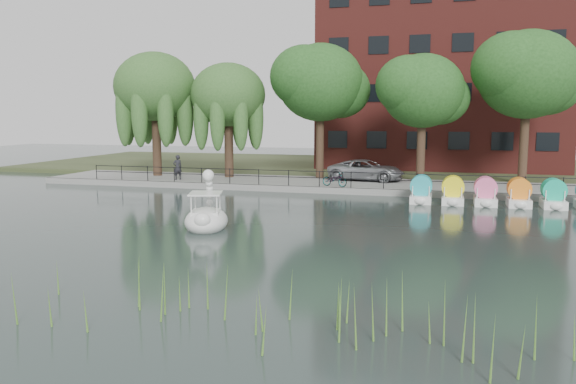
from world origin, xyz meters
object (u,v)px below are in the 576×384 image
at_px(bicycle, 335,178).
at_px(swan_boat, 206,216).
at_px(pedestrian, 178,165).
at_px(minivan, 366,169).

distance_m(bicycle, swan_boat, 12.94).
xyz_separation_m(bicycle, pedestrian, (-11.21, 0.76, 0.49)).
bearing_deg(minivan, swan_boat, 169.79).
xyz_separation_m(pedestrian, swan_boat, (7.94, -13.28, -0.85)).
height_order(minivan, swan_boat, swan_boat).
height_order(pedestrian, swan_boat, swan_boat).
relative_size(bicycle, pedestrian, 0.87).
bearing_deg(minivan, bicycle, 164.40).
bearing_deg(bicycle, swan_boat, -176.15).
xyz_separation_m(minivan, pedestrian, (-12.69, -2.97, 0.17)).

